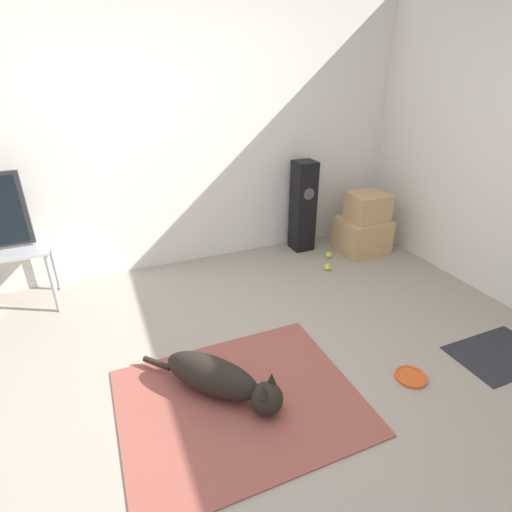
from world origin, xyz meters
The scene contains 11 objects.
ground_plane centered at (0.00, 0.00, 0.00)m, with size 12.00×12.00×0.00m, color #9E9384.
wall_back centered at (0.00, 2.10, 1.27)m, with size 8.00×0.06×2.55m.
area_rug centered at (0.09, 0.05, 0.01)m, with size 1.43×1.15×0.01m.
dog centered at (0.00, 0.14, 0.13)m, with size 0.71×0.80×0.25m.
frisbee centered at (1.20, -0.20, 0.01)m, with size 0.21×0.21×0.03m.
cardboard_box_lower centered at (2.09, 1.57, 0.18)m, with size 0.49×0.44×0.36m.
cardboard_box_upper centered at (2.11, 1.56, 0.50)m, with size 0.39×0.35×0.28m.
floor_speaker centered at (1.52, 1.89, 0.48)m, with size 0.22×0.22×0.97m.
tennis_ball_by_boxes centered at (1.50, 1.31, 0.03)m, with size 0.07×0.07×0.07m.
tennis_ball_near_speaker centered at (1.66, 1.54, 0.03)m, with size 0.07×0.07×0.07m.
door_mat centered at (1.95, -0.26, 0.00)m, with size 0.67×0.45×0.01m.
Camera 1 is at (-0.52, -1.65, 1.88)m, focal length 28.00 mm.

